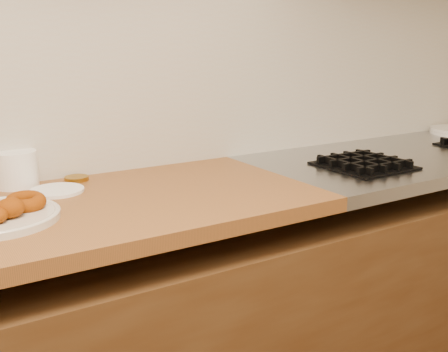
{
  "coord_description": "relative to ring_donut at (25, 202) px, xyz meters",
  "views": [
    {
      "loc": [
        -0.47,
        0.43,
        1.29
      ],
      "look_at": [
        0.28,
        1.64,
        0.93
      ],
      "focal_mm": 42.0,
      "sensor_mm": 36.0,
      "label": 1
    }
  ],
  "objects": [
    {
      "name": "plastic_tub",
      "position": [
        0.03,
        0.28,
        0.02
      ],
      "size": [
        0.16,
        0.16,
        0.1
      ],
      "primitive_type": "cylinder",
      "rotation": [
        0.0,
        0.0,
        -0.36
      ],
      "color": "white",
      "rests_on": "butcher_block"
    },
    {
      "name": "stovetop",
      "position": [
        1.4,
        0.02,
        -0.05
      ],
      "size": [
        1.3,
        0.62,
        0.04
      ],
      "primitive_type": "cube",
      "color": "#9EA0A5",
      "rests_on": "base_cabinet"
    },
    {
      "name": "backsplash",
      "position": [
        0.25,
        0.31,
        0.27
      ],
      "size": [
        3.6,
        0.02,
        0.6
      ],
      "primitive_type": "cube",
      "color": "#B9B5A6",
      "rests_on": "wall_back"
    },
    {
      "name": "burner_grates",
      "position": [
        1.37,
        -0.06,
        -0.02
      ],
      "size": [
        0.91,
        0.26,
        0.03
      ],
      "color": "black",
      "rests_on": "stovetop"
    },
    {
      "name": "wall_back",
      "position": [
        0.25,
        0.33,
        0.42
      ],
      "size": [
        4.0,
        0.02,
        2.7
      ],
      "primitive_type": "cube",
      "color": "tan",
      "rests_on": "ground"
    },
    {
      "name": "ring_donut",
      "position": [
        0.0,
        0.0,
        0.0
      ],
      "size": [
        0.11,
        0.11,
        0.04
      ],
      "primitive_type": "torus",
      "rotation": [
        0.1,
        0.0,
        0.2
      ],
      "color": "#803A01",
      "rests_on": "donut_plate"
    },
    {
      "name": "tub_lid",
      "position": [
        0.11,
        0.16,
        -0.03
      ],
      "size": [
        0.16,
        0.16,
        0.01
      ],
      "primitive_type": "cylinder",
      "rotation": [
        0.0,
        0.0,
        0.12
      ],
      "color": "white",
      "rests_on": "butcher_block"
    },
    {
      "name": "brass_jar_lid",
      "position": [
        0.2,
        0.26,
        -0.03
      ],
      "size": [
        0.09,
        0.09,
        0.01
      ],
      "primitive_type": "cylinder",
      "rotation": [
        0.0,
        0.0,
        -0.25
      ],
      "color": "#9E751E",
      "rests_on": "butcher_block"
    }
  ]
}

